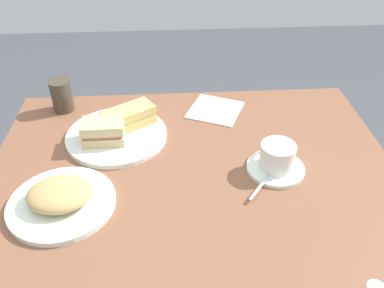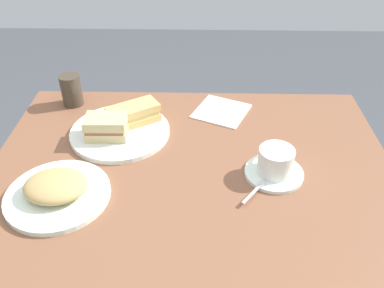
{
  "view_description": "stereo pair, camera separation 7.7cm",
  "coord_description": "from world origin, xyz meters",
  "px_view_note": "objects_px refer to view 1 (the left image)",
  "views": [
    {
      "loc": [
        0.06,
        0.75,
        1.43
      ],
      "look_at": [
        -0.0,
        -0.11,
        0.79
      ],
      "focal_mm": 37.97,
      "sensor_mm": 36.0,
      "label": 1
    },
    {
      "loc": [
        -0.02,
        0.75,
        1.43
      ],
      "look_at": [
        -0.0,
        -0.11,
        0.79
      ],
      "focal_mm": 37.97,
      "sensor_mm": 36.0,
      "label": 2
    }
  ],
  "objects_px": {
    "sandwich_front": "(103,131)",
    "sandwich_back": "(129,117)",
    "coffee_saucer": "(275,168)",
    "sandwich_plate": "(117,136)",
    "coffee_cup": "(277,155)",
    "dining_table": "(195,209)",
    "spoon": "(262,183)",
    "side_plate": "(62,203)",
    "napkin": "(215,110)",
    "drinking_glass": "(62,96)"
  },
  "relations": [
    {
      "from": "sandwich_front",
      "to": "coffee_saucer",
      "type": "distance_m",
      "value": 0.47
    },
    {
      "from": "spoon",
      "to": "napkin",
      "type": "bearing_deg",
      "value": -78.31
    },
    {
      "from": "napkin",
      "to": "side_plate",
      "type": "bearing_deg",
      "value": 44.35
    },
    {
      "from": "coffee_saucer",
      "to": "drinking_glass",
      "type": "relative_size",
      "value": 1.49
    },
    {
      "from": "sandwich_plate",
      "to": "drinking_glass",
      "type": "xyz_separation_m",
      "value": [
        0.18,
        -0.16,
        0.04
      ]
    },
    {
      "from": "sandwich_plate",
      "to": "side_plate",
      "type": "height_order",
      "value": "same"
    },
    {
      "from": "sandwich_front",
      "to": "napkin",
      "type": "height_order",
      "value": "sandwich_front"
    },
    {
      "from": "sandwich_back",
      "to": "side_plate",
      "type": "height_order",
      "value": "sandwich_back"
    },
    {
      "from": "sandwich_front",
      "to": "drinking_glass",
      "type": "xyz_separation_m",
      "value": [
        0.15,
        -0.19,
        0.0
      ]
    },
    {
      "from": "side_plate",
      "to": "coffee_saucer",
      "type": "bearing_deg",
      "value": -169.81
    },
    {
      "from": "coffee_cup",
      "to": "dining_table",
      "type": "bearing_deg",
      "value": 8.04
    },
    {
      "from": "coffee_saucer",
      "to": "coffee_cup",
      "type": "relative_size",
      "value": 1.25
    },
    {
      "from": "sandwich_plate",
      "to": "sandwich_front",
      "type": "bearing_deg",
      "value": 46.03
    },
    {
      "from": "coffee_saucer",
      "to": "spoon",
      "type": "bearing_deg",
      "value": 52.95
    },
    {
      "from": "coffee_cup",
      "to": "spoon",
      "type": "xyz_separation_m",
      "value": [
        0.05,
        0.06,
        -0.03
      ]
    },
    {
      "from": "napkin",
      "to": "drinking_glass",
      "type": "height_order",
      "value": "drinking_glass"
    },
    {
      "from": "sandwich_back",
      "to": "spoon",
      "type": "xyz_separation_m",
      "value": [
        -0.33,
        0.27,
        -0.03
      ]
    },
    {
      "from": "spoon",
      "to": "sandwich_plate",
      "type": "bearing_deg",
      "value": -32.11
    },
    {
      "from": "sandwich_front",
      "to": "side_plate",
      "type": "height_order",
      "value": "sandwich_front"
    },
    {
      "from": "sandwich_back",
      "to": "spoon",
      "type": "relative_size",
      "value": 1.88
    },
    {
      "from": "coffee_saucer",
      "to": "side_plate",
      "type": "xyz_separation_m",
      "value": [
        0.52,
        0.09,
        0.0
      ]
    },
    {
      "from": "side_plate",
      "to": "napkin",
      "type": "relative_size",
      "value": 1.64
    },
    {
      "from": "sandwich_back",
      "to": "coffee_cup",
      "type": "relative_size",
      "value": 1.36
    },
    {
      "from": "sandwich_back",
      "to": "coffee_saucer",
      "type": "bearing_deg",
      "value": 151.24
    },
    {
      "from": "coffee_cup",
      "to": "sandwich_front",
      "type": "bearing_deg",
      "value": -17.04
    },
    {
      "from": "dining_table",
      "to": "coffee_saucer",
      "type": "distance_m",
      "value": 0.23
    },
    {
      "from": "dining_table",
      "to": "side_plate",
      "type": "height_order",
      "value": "side_plate"
    },
    {
      "from": "sandwich_plate",
      "to": "side_plate",
      "type": "relative_size",
      "value": 1.15
    },
    {
      "from": "dining_table",
      "to": "drinking_glass",
      "type": "height_order",
      "value": "drinking_glass"
    },
    {
      "from": "sandwich_plate",
      "to": "coffee_cup",
      "type": "xyz_separation_m",
      "value": [
        -0.42,
        0.17,
        0.04
      ]
    },
    {
      "from": "coffee_cup",
      "to": "drinking_glass",
      "type": "relative_size",
      "value": 1.19
    },
    {
      "from": "coffee_saucer",
      "to": "napkin",
      "type": "distance_m",
      "value": 0.32
    },
    {
      "from": "sandwich_front",
      "to": "sandwich_back",
      "type": "height_order",
      "value": "sandwich_front"
    },
    {
      "from": "napkin",
      "to": "drinking_glass",
      "type": "relative_size",
      "value": 1.51
    },
    {
      "from": "sandwich_plate",
      "to": "napkin",
      "type": "height_order",
      "value": "sandwich_plate"
    },
    {
      "from": "coffee_saucer",
      "to": "side_plate",
      "type": "height_order",
      "value": "side_plate"
    },
    {
      "from": "coffee_cup",
      "to": "spoon",
      "type": "relative_size",
      "value": 1.38
    },
    {
      "from": "sandwich_plate",
      "to": "coffee_saucer",
      "type": "xyz_separation_m",
      "value": [
        -0.42,
        0.17,
        -0.0
      ]
    },
    {
      "from": "sandwich_plate",
      "to": "sandwich_back",
      "type": "distance_m",
      "value": 0.06
    },
    {
      "from": "dining_table",
      "to": "sandwich_front",
      "type": "relative_size",
      "value": 9.21
    },
    {
      "from": "coffee_cup",
      "to": "drinking_glass",
      "type": "distance_m",
      "value": 0.68
    },
    {
      "from": "coffee_cup",
      "to": "napkin",
      "type": "distance_m",
      "value": 0.32
    },
    {
      "from": "side_plate",
      "to": "spoon",
      "type": "bearing_deg",
      "value": -176.31
    },
    {
      "from": "sandwich_plate",
      "to": "sandwich_front",
      "type": "height_order",
      "value": "sandwich_front"
    },
    {
      "from": "dining_table",
      "to": "drinking_glass",
      "type": "bearing_deg",
      "value": -43.15
    },
    {
      "from": "napkin",
      "to": "dining_table",
      "type": "bearing_deg",
      "value": 75.01
    },
    {
      "from": "coffee_cup",
      "to": "spoon",
      "type": "height_order",
      "value": "coffee_cup"
    },
    {
      "from": "sandwich_back",
      "to": "napkin",
      "type": "relative_size",
      "value": 1.07
    },
    {
      "from": "sandwich_back",
      "to": "coffee_cup",
      "type": "bearing_deg",
      "value": 151.44
    },
    {
      "from": "side_plate",
      "to": "drinking_glass",
      "type": "height_order",
      "value": "drinking_glass"
    }
  ]
}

